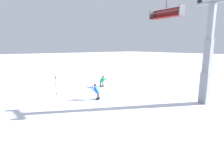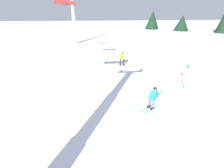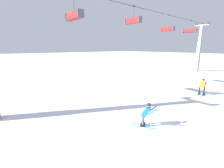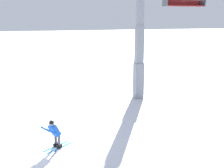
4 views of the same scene
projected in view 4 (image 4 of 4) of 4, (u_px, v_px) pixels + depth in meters
The scene contains 4 objects.
ground_plane at pixel (44, 141), 14.25m from camera, with size 260.00×260.00×0.00m, color white.
skier_carving_main at pixel (54, 132), 13.23m from camera, with size 1.32×1.62×1.68m.
lift_tower_near at pixel (139, 50), 21.04m from camera, with size 0.71×2.78×9.29m.
chairlift_seat_nearest at pixel (184, 1), 14.36m from camera, with size 0.61×2.31×2.22m.
Camera 4 is at (13.59, -0.07, 6.38)m, focal length 42.83 mm.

